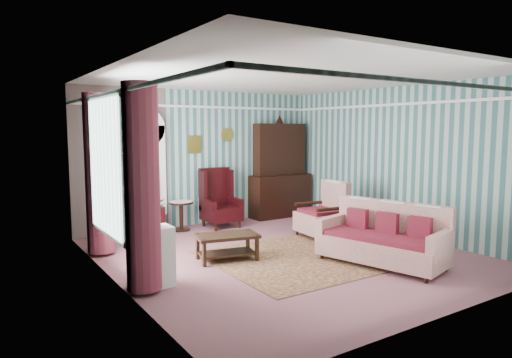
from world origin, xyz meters
TOP-DOWN VIEW (x-y plane):
  - floor at (0.00, 0.00)m, footprint 6.00×6.00m
  - room_shell at (-0.62, 0.18)m, footprint 5.53×6.02m
  - bookcase at (-1.35, 2.84)m, footprint 0.80×0.28m
  - dresser_hutch at (1.90, 2.72)m, footprint 1.50×0.56m
  - wingback_left at (-1.60, 2.45)m, footprint 0.76×0.80m
  - wingback_right at (0.15, 2.45)m, footprint 0.76×0.80m
  - seated_woman at (-1.60, 2.45)m, footprint 0.44×0.40m
  - round_side_table at (-0.70, 2.60)m, footprint 0.50×0.50m
  - nest_table at (2.47, 0.90)m, footprint 0.45×0.38m
  - plant_stand at (-2.40, -0.30)m, footprint 0.55×0.35m
  - rug at (0.30, -0.30)m, footprint 3.20×2.60m
  - sofa at (0.90, -1.28)m, footprint 1.53×2.13m
  - floral_armchair at (1.34, 0.62)m, footprint 0.81×0.95m
  - coffee_table at (-0.96, 0.22)m, footprint 1.06×0.74m
  - potted_plant_a at (-2.44, -0.42)m, footprint 0.37×0.32m
  - potted_plant_b at (-2.33, -0.19)m, footprint 0.30×0.27m
  - potted_plant_c at (-2.52, -0.21)m, footprint 0.28×0.28m

SIDE VIEW (x-z plane):
  - floor at x=0.00m, z-range 0.00..0.00m
  - rug at x=0.30m, z-range 0.00..0.01m
  - coffee_table at x=-0.96m, z-range 0.00..0.42m
  - nest_table at x=2.47m, z-range 0.00..0.54m
  - round_side_table at x=-0.70m, z-range 0.00..0.60m
  - plant_stand at x=-2.40m, z-range 0.00..0.80m
  - sofa at x=0.90m, z-range 0.00..1.04m
  - floral_armchair at x=1.34m, z-range 0.00..1.04m
  - seated_woman at x=-1.60m, z-range 0.00..1.18m
  - wingback_left at x=-1.60m, z-range 0.00..1.25m
  - wingback_right at x=0.15m, z-range 0.00..1.25m
  - potted_plant_a at x=-2.44m, z-range 0.80..1.20m
  - potted_plant_c at x=-2.52m, z-range 0.80..1.21m
  - potted_plant_b at x=-2.33m, z-range 0.80..1.24m
  - bookcase at x=-1.35m, z-range 0.00..2.24m
  - dresser_hutch at x=1.90m, z-range 0.00..2.36m
  - room_shell at x=-0.62m, z-range 0.55..3.46m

